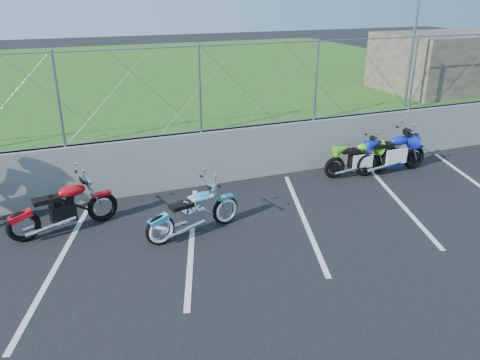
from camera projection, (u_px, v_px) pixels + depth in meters
name	position (u px, v px, depth m)	size (l,w,h in m)	color
ground	(208.00, 264.00, 8.04)	(90.00, 90.00, 0.00)	black
retaining_wall	(161.00, 164.00, 10.81)	(30.00, 0.22, 1.30)	slate
grass_field	(107.00, 87.00, 19.43)	(30.00, 20.00, 1.30)	#255316
stone_building	(456.00, 61.00, 15.53)	(5.00, 3.00, 1.80)	brown
chain_link_fence	(156.00, 93.00, 10.19)	(28.00, 0.03, 2.00)	gray
sign_pole	(412.00, 52.00, 12.80)	(0.08, 0.08, 3.00)	gray
parking_lines	(250.00, 227.00, 9.31)	(18.29, 4.31, 0.01)	silver
cruiser_turquoise	(195.00, 214.00, 8.94)	(1.99, 0.71, 1.01)	black
naked_orange	(65.00, 209.00, 9.02)	(2.09, 0.73, 1.05)	black
sportbike_green	(359.00, 160.00, 11.78)	(1.88, 0.67, 0.97)	black
sportbike_blue	(392.00, 155.00, 11.96)	(2.11, 0.75, 1.09)	black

